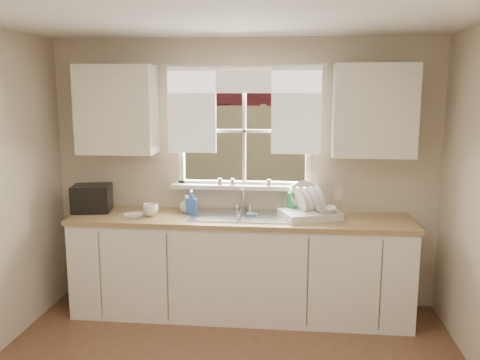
# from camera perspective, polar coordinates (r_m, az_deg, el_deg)

# --- Properties ---
(room_walls) EXTENTS (3.62, 4.02, 2.50)m
(room_walls) POSITION_cam_1_polar(r_m,az_deg,el_deg) (2.79, -3.73, -6.31)
(room_walls) COLOR beige
(room_walls) RESTS_ON ground
(window) EXTENTS (1.38, 0.16, 1.06)m
(window) POSITION_cam_1_polar(r_m,az_deg,el_deg) (4.76, 0.45, 3.52)
(window) COLOR white
(window) RESTS_ON room_walls
(curtains) EXTENTS (1.50, 0.03, 0.81)m
(curtains) POSITION_cam_1_polar(r_m,az_deg,el_deg) (4.68, 0.39, 8.92)
(curtains) COLOR white
(curtains) RESTS_ON room_walls
(base_cabinets) EXTENTS (3.00, 0.62, 0.87)m
(base_cabinets) POSITION_cam_1_polar(r_m,az_deg,el_deg) (4.68, 0.04, -9.81)
(base_cabinets) COLOR white
(base_cabinets) RESTS_ON ground
(countertop) EXTENTS (3.04, 0.65, 0.04)m
(countertop) POSITION_cam_1_polar(r_m,az_deg,el_deg) (4.55, 0.04, -4.41)
(countertop) COLOR #A18150
(countertop) RESTS_ON base_cabinets
(upper_cabinet_left) EXTENTS (0.70, 0.33, 0.80)m
(upper_cabinet_left) POSITION_cam_1_polar(r_m,az_deg,el_deg) (4.81, -13.66, 7.67)
(upper_cabinet_left) COLOR white
(upper_cabinet_left) RESTS_ON room_walls
(upper_cabinet_right) EXTENTS (0.70, 0.33, 0.80)m
(upper_cabinet_right) POSITION_cam_1_polar(r_m,az_deg,el_deg) (4.58, 14.82, 7.52)
(upper_cabinet_right) COLOR white
(upper_cabinet_right) RESTS_ON room_walls
(wall_outlet) EXTENTS (0.08, 0.01, 0.12)m
(wall_outlet) POSITION_cam_1_polar(r_m,az_deg,el_deg) (4.80, 10.94, -1.50)
(wall_outlet) COLOR beige
(wall_outlet) RESTS_ON room_walls
(sill_jars) EXTENTS (0.50, 0.04, 0.06)m
(sill_jars) POSITION_cam_1_polar(r_m,az_deg,el_deg) (4.74, 0.05, -0.23)
(sill_jars) COLOR brown
(sill_jars) RESTS_ON window
(backyard) EXTENTS (20.00, 10.00, 6.13)m
(backyard) POSITION_cam_1_polar(r_m,az_deg,el_deg) (11.21, 6.90, 17.26)
(backyard) COLOR #335421
(backyard) RESTS_ON ground
(sink) EXTENTS (0.88, 0.52, 0.40)m
(sink) POSITION_cam_1_polar(r_m,az_deg,el_deg) (4.59, 0.08, -4.94)
(sink) COLOR #B7B7BC
(sink) RESTS_ON countertop
(dish_rack) EXTENTS (0.58, 0.52, 0.31)m
(dish_rack) POSITION_cam_1_polar(r_m,az_deg,el_deg) (4.54, 7.80, -3.38)
(dish_rack) COLOR silver
(dish_rack) RESTS_ON countertop
(bowl) EXTENTS (0.20, 0.20, 0.05)m
(bowl) POSITION_cam_1_polar(r_m,az_deg,el_deg) (4.49, 9.55, -3.30)
(bowl) COLOR white
(bowl) RESTS_ON dish_rack
(soap_bottle_a) EXTENTS (0.11, 0.11, 0.28)m
(soap_bottle_a) POSITION_cam_1_polar(r_m,az_deg,el_deg) (4.63, 5.90, -2.15)
(soap_bottle_a) COLOR #30924C
(soap_bottle_a) RESTS_ON countertop
(soap_bottle_b) EXTENTS (0.10, 0.10, 0.21)m
(soap_bottle_b) POSITION_cam_1_polar(r_m,az_deg,el_deg) (4.68, -5.46, -2.46)
(soap_bottle_b) COLOR blue
(soap_bottle_b) RESTS_ON countertop
(soap_bottle_c) EXTENTS (0.14, 0.14, 0.16)m
(soap_bottle_c) POSITION_cam_1_polar(r_m,az_deg,el_deg) (4.71, -6.04, -2.69)
(soap_bottle_c) COLOR #F1E4C6
(soap_bottle_c) RESTS_ON countertop
(saucer) EXTENTS (0.18, 0.18, 0.01)m
(saucer) POSITION_cam_1_polar(r_m,az_deg,el_deg) (4.70, -11.89, -3.81)
(saucer) COLOR white
(saucer) RESTS_ON countertop
(cup) EXTENTS (0.17, 0.17, 0.11)m
(cup) POSITION_cam_1_polar(r_m,az_deg,el_deg) (4.63, -10.03, -3.33)
(cup) COLOR silver
(cup) RESTS_ON countertop
(black_appliance) EXTENTS (0.39, 0.35, 0.25)m
(black_appliance) POSITION_cam_1_polar(r_m,az_deg,el_deg) (4.93, -16.30, -1.97)
(black_appliance) COLOR black
(black_appliance) RESTS_ON countertop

